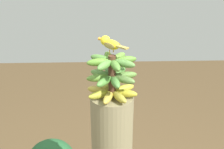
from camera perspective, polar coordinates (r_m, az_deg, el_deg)
banana_bunch at (r=1.64m, az=0.00°, el=-0.41°), size 0.30×0.30×0.25m
perched_bird at (r=1.63m, az=-0.49°, el=6.22°), size 0.17×0.18×0.09m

